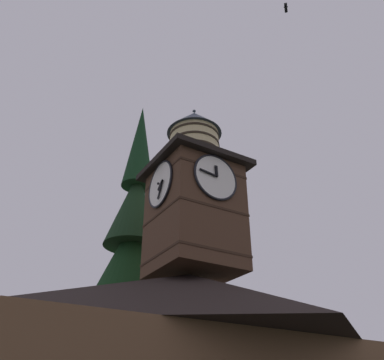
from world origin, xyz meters
name	(u,v)px	position (x,y,z in m)	size (l,w,h in m)	color
building_main	(190,360)	(-1.45, -2.53, 3.22)	(14.53, 9.74, 6.27)	brown
clock_tower	(194,194)	(-1.69, -2.57, 9.82)	(3.91, 3.91, 8.19)	#4C3323
pine_tree_behind	(130,284)	(-1.17, -7.83, 7.13)	(5.55, 5.55, 18.08)	#473323
moon	(97,349)	(-12.46, -45.08, 9.06)	(2.09, 2.09, 2.09)	silver
flying_bird_high	(286,7)	(-4.73, 1.43, 19.54)	(0.52, 0.51, 0.14)	black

